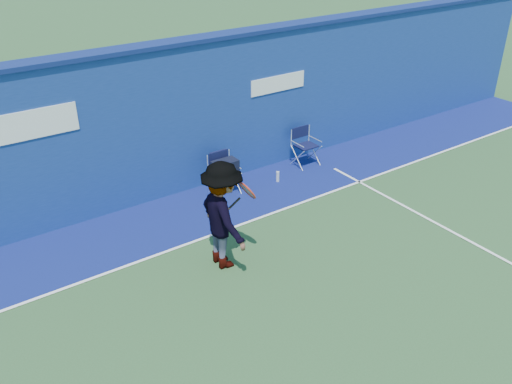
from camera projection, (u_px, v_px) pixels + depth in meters
ground at (283, 364)px, 7.14m from camera, size 80.00×80.00×0.00m
stadium_wall at (117, 132)px, 10.16m from camera, size 24.00×0.50×3.08m
out_of_bounds_strip at (150, 227)px, 10.11m from camera, size 24.00×1.80×0.01m
court_lines at (257, 336)px, 7.57m from camera, size 24.00×12.00×0.01m
directors_chair_left at (224, 177)px, 11.12m from camera, size 0.52×0.48×0.87m
directors_chair_right at (305, 154)px, 12.37m from camera, size 0.52×0.46×0.87m
water_bottle at (278, 177)px, 11.68m from camera, size 0.07×0.07×0.24m
tennis_player at (223, 216)px, 8.68m from camera, size 0.89×1.24×1.86m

